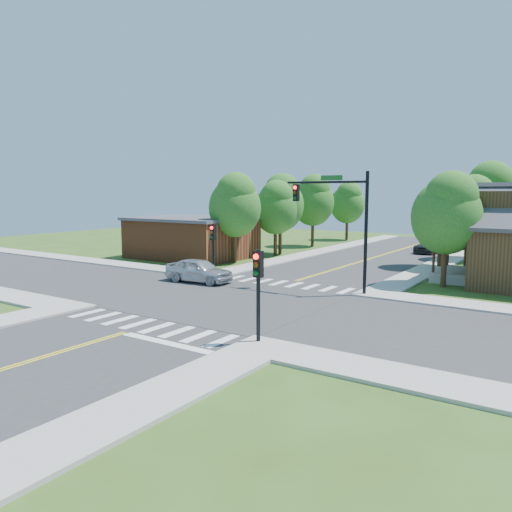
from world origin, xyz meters
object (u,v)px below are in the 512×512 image
Objects in this scene: signal_mast_ne at (339,212)px; signal_pole_se at (258,278)px; car_silver at (199,271)px; signal_pole_nw at (213,240)px; car_dgrey at (431,246)px.

signal_mast_ne is 11.55m from signal_pole_se.
car_silver is at bearing 139.75° from signal_pole_se.
signal_pole_nw is at bearing 135.00° from signal_pole_se.
car_dgrey is (8.56, 25.33, -0.06)m from car_silver.
car_dgrey is at bearing 68.87° from signal_pole_nw.
signal_mast_ne reaches higher than signal_pole_nw.
signal_pole_se is 1.00× the size of signal_pole_nw.
signal_pole_se reaches higher than car_silver.
signal_mast_ne is 1.35× the size of car_dgrey.
car_dgrey is at bearing -21.34° from car_silver.
signal_pole_se is 14.24m from car_silver.
signal_pole_nw is (-11.20, 11.20, 0.00)m from signal_pole_se.
signal_pole_nw reaches higher than car_silver.
signal_pole_nw is 0.79× the size of car_silver.
signal_pole_se is 34.58m from car_dgrey.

